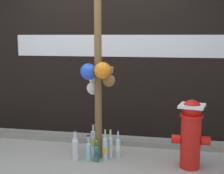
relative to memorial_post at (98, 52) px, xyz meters
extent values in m
plane|color=#9E9B93|center=(-0.18, -0.44, -1.37)|extent=(14.00, 14.00, 0.00)
cube|color=black|center=(-0.18, 1.07, 0.18)|extent=(10.00, 0.20, 3.11)
cube|color=silver|center=(0.18, 0.96, 0.04)|extent=(3.50, 0.01, 0.33)
cube|color=gray|center=(-0.18, 0.53, -1.33)|extent=(8.00, 0.12, 0.08)
cylinder|color=brown|center=(0.00, -0.01, -0.12)|extent=(0.09, 0.09, 2.50)
sphere|color=orange|center=(0.09, -0.16, -0.22)|extent=(0.20, 0.20, 0.20)
sphere|color=blue|center=(-0.10, -0.12, -0.24)|extent=(0.20, 0.20, 0.20)
sphere|color=red|center=(-0.01, 0.19, -0.27)|extent=(0.22, 0.22, 0.22)
sphere|color=brown|center=(0.13, 0.01, -0.36)|extent=(0.16, 0.16, 0.16)
sphere|color=brown|center=(0.13, 0.01, -0.24)|extent=(0.11, 0.11, 0.11)
sphere|color=brown|center=(0.09, 0.01, -0.20)|extent=(0.05, 0.05, 0.05)
sphere|color=brown|center=(0.17, 0.01, -0.20)|extent=(0.05, 0.05, 0.05)
sphere|color=brown|center=(0.13, -0.04, -0.24)|extent=(0.04, 0.04, 0.04)
sphere|color=silver|center=(-0.09, 0.09, -0.48)|extent=(0.17, 0.17, 0.17)
sphere|color=silver|center=(-0.09, 0.09, -0.35)|extent=(0.12, 0.12, 0.12)
sphere|color=silver|center=(-0.13, 0.09, -0.31)|extent=(0.05, 0.05, 0.05)
sphere|color=silver|center=(-0.05, 0.09, -0.31)|extent=(0.05, 0.05, 0.05)
sphere|color=#9D9992|center=(-0.09, 0.04, -0.35)|extent=(0.04, 0.04, 0.04)
cylinder|color=red|center=(1.14, -0.10, -1.06)|extent=(0.24, 0.24, 0.63)
cylinder|color=red|center=(1.14, -0.10, -0.73)|extent=(0.27, 0.27, 0.03)
sphere|color=red|center=(1.14, -0.10, -0.65)|extent=(0.22, 0.22, 0.22)
cylinder|color=red|center=(0.97, -0.10, -1.03)|extent=(0.11, 0.11, 0.11)
cylinder|color=red|center=(1.31, -0.10, -1.03)|extent=(0.11, 0.11, 0.11)
cube|color=white|center=(1.14, -0.10, -0.61)|extent=(0.34, 0.34, 0.03)
cylinder|color=silver|center=(-0.14, 0.25, -1.24)|extent=(0.07, 0.07, 0.26)
cone|color=silver|center=(-0.14, 0.25, -1.09)|extent=(0.07, 0.07, 0.03)
cylinder|color=silver|center=(-0.14, 0.25, -1.05)|extent=(0.03, 0.03, 0.06)
cylinder|color=#D8C64C|center=(-0.14, 0.25, -1.24)|extent=(0.07, 0.07, 0.11)
cylinder|color=gold|center=(-0.14, 0.25, -1.02)|extent=(0.03, 0.03, 0.01)
cylinder|color=#B2DBEA|center=(0.24, 0.06, -1.26)|extent=(0.07, 0.07, 0.23)
cone|color=#B2DBEA|center=(0.24, 0.06, -1.13)|extent=(0.07, 0.07, 0.03)
cylinder|color=#B2DBEA|center=(0.24, 0.06, -1.07)|extent=(0.02, 0.02, 0.09)
cylinder|color=silver|center=(0.24, 0.06, -1.25)|extent=(0.07, 0.07, 0.09)
cylinder|color=black|center=(0.24, 0.06, -1.02)|extent=(0.03, 0.03, 0.01)
cylinder|color=silver|center=(-0.35, 0.09, -1.27)|extent=(0.08, 0.08, 0.21)
cone|color=silver|center=(-0.35, 0.09, -1.15)|extent=(0.08, 0.08, 0.03)
cylinder|color=silver|center=(-0.35, 0.09, -1.10)|extent=(0.04, 0.04, 0.07)
cylinder|color=silver|center=(-0.35, 0.09, -1.27)|extent=(0.08, 0.08, 0.07)
cylinder|color=black|center=(-0.35, 0.09, -1.06)|extent=(0.04, 0.04, 0.01)
cylinder|color=#93CCE0|center=(-0.11, -0.13, -1.26)|extent=(0.07, 0.07, 0.22)
cone|color=#93CCE0|center=(-0.11, -0.13, -1.14)|extent=(0.07, 0.07, 0.03)
cylinder|color=#93CCE0|center=(-0.11, -0.13, -1.09)|extent=(0.03, 0.03, 0.07)
cylinder|color=black|center=(-0.11, -0.13, -1.05)|extent=(0.04, 0.04, 0.01)
cylinder|color=#B2DBEA|center=(0.10, -0.07, -1.23)|extent=(0.06, 0.06, 0.28)
cone|color=#B2DBEA|center=(0.10, -0.07, -1.08)|extent=(0.06, 0.06, 0.02)
cylinder|color=#B2DBEA|center=(0.10, -0.07, -1.02)|extent=(0.02, 0.02, 0.08)
cylinder|color=#D8C64C|center=(0.10, -0.07, -1.25)|extent=(0.06, 0.06, 0.09)
cylinder|color=gold|center=(0.10, -0.07, -0.98)|extent=(0.02, 0.02, 0.01)
cylinder|color=#B2DBEA|center=(-0.05, 0.08, -1.22)|extent=(0.07, 0.07, 0.30)
cone|color=#B2DBEA|center=(-0.05, 0.08, -1.06)|extent=(0.07, 0.07, 0.03)
cylinder|color=#B2DBEA|center=(-0.05, 0.08, -1.01)|extent=(0.03, 0.03, 0.08)
cylinder|color=#1E478C|center=(-0.05, 0.08, -1.22)|extent=(0.07, 0.07, 0.11)
cylinder|color=gold|center=(-0.05, 0.08, -0.96)|extent=(0.04, 0.04, 0.01)
cylinder|color=#337038|center=(0.00, -0.14, -1.28)|extent=(0.06, 0.06, 0.19)
cone|color=#337038|center=(0.00, -0.14, -1.17)|extent=(0.06, 0.06, 0.03)
cylinder|color=#337038|center=(0.00, -0.14, -1.13)|extent=(0.02, 0.02, 0.05)
cylinder|color=#1E478C|center=(0.00, -0.14, -1.27)|extent=(0.07, 0.07, 0.06)
cylinder|color=gold|center=(0.00, -0.14, -1.10)|extent=(0.03, 0.03, 0.01)
cylinder|color=silver|center=(-0.27, -0.15, -1.24)|extent=(0.08, 0.08, 0.26)
cone|color=silver|center=(-0.27, -0.15, -1.10)|extent=(0.08, 0.08, 0.03)
cylinder|color=silver|center=(-0.27, -0.15, -1.04)|extent=(0.04, 0.04, 0.09)
cylinder|color=black|center=(-0.27, -0.15, -0.98)|extent=(0.04, 0.04, 0.01)
cylinder|color=silver|center=(0.14, 0.03, -1.24)|extent=(0.06, 0.06, 0.26)
cone|color=silver|center=(0.14, 0.03, -1.10)|extent=(0.06, 0.06, 0.02)
cylinder|color=silver|center=(0.14, 0.03, -1.05)|extent=(0.03, 0.03, 0.08)
cylinder|color=gold|center=(0.14, 0.03, -1.01)|extent=(0.03, 0.03, 0.01)
camera|label=1|loc=(0.91, -3.79, 0.19)|focal=50.48mm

